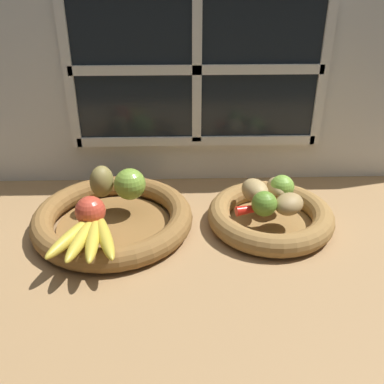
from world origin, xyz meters
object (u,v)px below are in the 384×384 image
at_px(fruit_bowl_left, 113,219).
at_px(banana_bunch_front, 89,235).
at_px(potato_back, 277,188).
at_px(fruit_bowl_right, 270,216).
at_px(apple_green_back, 130,184).
at_px(potato_oblong, 255,191).
at_px(lime_far, 282,187).
at_px(apple_red_front, 90,211).
at_px(lime_near, 264,204).
at_px(potato_small, 289,204).
at_px(chili_pepper, 267,207).
at_px(pear_brown, 102,181).

bearing_deg(fruit_bowl_left, banana_bunch_front, -102.62).
bearing_deg(potato_back, fruit_bowl_right, -114.44).
bearing_deg(apple_green_back, potato_oblong, -3.87).
height_order(apple_green_back, lime_far, apple_green_back).
xyz_separation_m(fruit_bowl_right, potato_back, (0.02, 0.04, 0.05)).
bearing_deg(fruit_bowl_left, apple_red_front, -118.13).
bearing_deg(lime_near, apple_green_back, 164.25).
bearing_deg(banana_bunch_front, fruit_bowl_left, 77.38).
xyz_separation_m(potato_oblong, lime_near, (0.01, -0.07, 0.00)).
bearing_deg(potato_oblong, lime_far, 9.25).
xyz_separation_m(apple_green_back, potato_back, (0.35, -0.00, -0.01)).
bearing_deg(lime_near, potato_small, 6.67).
xyz_separation_m(fruit_bowl_right, lime_far, (0.03, 0.04, 0.06)).
bearing_deg(fruit_bowl_right, fruit_bowl_left, 180.00).
relative_size(banana_bunch_front, potato_small, 2.51).
height_order(apple_green_back, lime_near, apple_green_back).
distance_m(lime_near, lime_far, 0.09).
height_order(potato_small, potato_back, same).
bearing_deg(fruit_bowl_left, lime_near, -6.35).
distance_m(potato_oblong, chili_pepper, 0.05).
bearing_deg(fruit_bowl_right, potato_back, 65.56).
relative_size(pear_brown, lime_far, 1.34).
bearing_deg(chili_pepper, potato_oblong, 98.39).
bearing_deg(fruit_bowl_right, potato_small, -45.00).
xyz_separation_m(banana_bunch_front, potato_small, (0.43, 0.10, 0.01)).
xyz_separation_m(fruit_bowl_right, apple_green_back, (-0.33, 0.05, 0.07)).
relative_size(potato_small, potato_back, 0.95).
distance_m(banana_bunch_front, lime_far, 0.46).
height_order(apple_red_front, pear_brown, pear_brown).
xyz_separation_m(fruit_bowl_right, pear_brown, (-0.40, 0.06, 0.07)).
xyz_separation_m(apple_red_front, potato_oblong, (0.37, 0.09, -0.01)).
bearing_deg(lime_far, potato_oblong, -170.75).
relative_size(potato_back, lime_near, 1.36).
bearing_deg(chili_pepper, apple_green_back, 153.01).
distance_m(fruit_bowl_left, potato_small, 0.40).
distance_m(fruit_bowl_left, fruit_bowl_right, 0.37).
bearing_deg(potato_oblong, lime_near, -81.35).
height_order(fruit_bowl_left, apple_green_back, apple_green_back).
bearing_deg(lime_near, fruit_bowl_left, 173.65).
height_order(pear_brown, chili_pepper, pear_brown).
height_order(apple_red_front, banana_bunch_front, apple_red_front).
relative_size(potato_back, chili_pepper, 0.52).
xyz_separation_m(apple_red_front, chili_pepper, (0.39, 0.04, -0.02)).
distance_m(fruit_bowl_left, lime_near, 0.35).
bearing_deg(fruit_bowl_left, potato_oblong, 4.73).
bearing_deg(apple_green_back, lime_near, -15.75).
bearing_deg(apple_red_front, chili_pepper, 6.36).
relative_size(potato_small, lime_far, 1.26).
height_order(potato_oblong, lime_far, lime_far).
bearing_deg(lime_near, fruit_bowl_right, 56.31).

